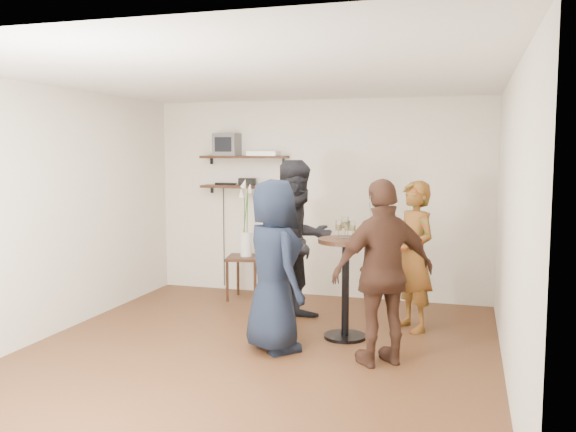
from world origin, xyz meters
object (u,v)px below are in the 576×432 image
at_px(crt_monitor, 227,145).
at_px(drinks_table, 346,275).
at_px(side_table, 246,263).
at_px(person_brown, 384,273).
at_px(person_dark, 298,241).
at_px(person_navy, 273,265).
at_px(dvd_deck, 264,153).
at_px(radio, 247,182).
at_px(person_plaid, 414,256).

distance_m(crt_monitor, drinks_table, 2.90).
distance_m(side_table, person_brown, 2.84).
bearing_deg(person_dark, person_navy, -139.17).
bearing_deg(person_brown, dvd_deck, -85.88).
relative_size(crt_monitor, radio, 1.45).
xyz_separation_m(drinks_table, person_dark, (-0.64, 0.51, 0.25)).
relative_size(drinks_table, person_brown, 0.62).
relative_size(drinks_table, person_plaid, 0.64).
distance_m(crt_monitor, person_brown, 3.56).
xyz_separation_m(person_plaid, person_dark, (-1.28, -0.00, 0.11)).
relative_size(person_plaid, person_brown, 0.96).
distance_m(radio, person_navy, 2.56).
relative_size(drinks_table, person_dark, 0.57).
xyz_separation_m(side_table, person_navy, (0.97, -1.84, 0.36)).
distance_m(radio, person_dark, 1.66).
relative_size(crt_monitor, person_brown, 0.19).
distance_m(drinks_table, person_brown, 0.84).
xyz_separation_m(crt_monitor, person_navy, (1.37, -2.21, -1.19)).
distance_m(dvd_deck, person_dark, 1.71).
distance_m(drinks_table, person_navy, 0.84).
bearing_deg(dvd_deck, person_dark, -55.04).
height_order(person_dark, person_navy, person_dark).
height_order(person_plaid, person_dark, person_dark).
xyz_separation_m(side_table, person_plaid, (2.20, -0.77, 0.33)).
xyz_separation_m(crt_monitor, radio, (0.28, 0.00, -0.50)).
xyz_separation_m(dvd_deck, person_dark, (0.80, -1.14, -0.98)).
bearing_deg(radio, person_dark, -47.76).
bearing_deg(person_dark, dvd_deck, 73.21).
bearing_deg(drinks_table, person_brown, -54.50).
distance_m(crt_monitor, radio, 0.57).
relative_size(side_table, person_dark, 0.31).
relative_size(dvd_deck, side_table, 0.70).
bearing_deg(radio, side_table, -72.33).
height_order(radio, side_table, radio).
relative_size(dvd_deck, person_plaid, 0.25).
relative_size(crt_monitor, person_navy, 0.19).
bearing_deg(drinks_table, person_dark, 141.76).
distance_m(dvd_deck, side_table, 1.47).
distance_m(crt_monitor, person_dark, 2.07).
relative_size(person_navy, person_brown, 0.99).
relative_size(radio, person_plaid, 0.14).
height_order(crt_monitor, person_dark, crt_monitor).
xyz_separation_m(person_plaid, person_navy, (-1.24, -1.07, 0.02)).
relative_size(dvd_deck, person_navy, 0.24).
distance_m(dvd_deck, radio, 0.45).
height_order(dvd_deck, drinks_table, dvd_deck).
distance_m(radio, person_brown, 3.24).
height_order(person_dark, person_brown, person_dark).
bearing_deg(person_navy, person_plaid, -92.45).
relative_size(dvd_deck, radio, 1.82).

